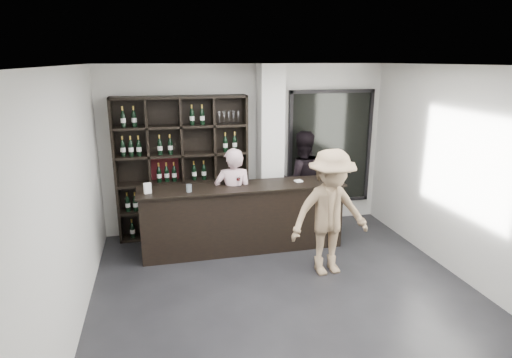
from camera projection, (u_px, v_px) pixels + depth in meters
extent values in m
cube|color=black|center=(292.00, 304.00, 5.38)|extent=(5.00, 5.50, 0.01)
cube|color=silver|center=(270.00, 150.00, 7.38)|extent=(0.40, 0.40, 2.90)
cube|color=black|center=(330.00, 148.00, 7.86)|extent=(1.60, 0.08, 2.10)
cube|color=black|center=(330.00, 148.00, 7.86)|extent=(1.48, 0.02, 1.98)
cube|color=black|center=(243.00, 219.00, 6.82)|extent=(3.15, 0.59, 1.03)
cube|color=black|center=(242.00, 187.00, 6.67)|extent=(3.23, 0.67, 0.03)
imported|color=beige|center=(234.00, 199.00, 6.80)|extent=(0.65, 0.47, 1.65)
imported|color=black|center=(301.00, 181.00, 7.58)|extent=(0.91, 0.73, 1.78)
imported|color=#917557|center=(330.00, 213.00, 5.95)|extent=(1.22, 0.77, 1.81)
cylinder|color=#AFC0CE|center=(189.00, 188.00, 6.35)|extent=(0.11, 0.11, 0.11)
cube|color=white|center=(298.00, 181.00, 6.90)|extent=(0.13, 0.13, 0.02)
cube|color=white|center=(147.00, 188.00, 6.27)|extent=(0.12, 0.08, 0.16)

